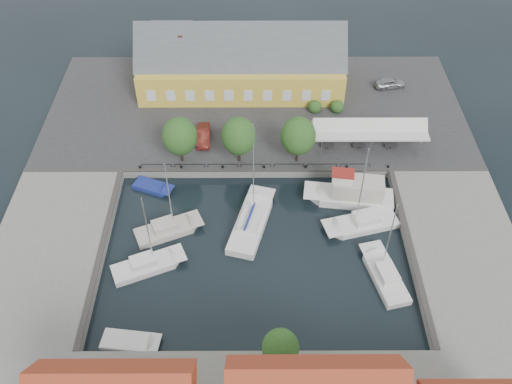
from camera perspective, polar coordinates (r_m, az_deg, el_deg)
ground at (r=62.26m, az=0.02°, el=-4.86°), size 140.00×140.00×0.00m
north_quay at (r=78.92m, az=-0.04°, el=8.14°), size 56.00×26.00×1.00m
west_quay at (r=64.41m, az=-20.05°, el=-5.67°), size 12.00×24.00×1.00m
east_quay at (r=64.51m, az=20.06°, el=-5.57°), size 12.00×24.00×1.00m
quay_edge_fittings at (r=64.70m, az=0.02°, el=-1.05°), size 56.00×24.72×0.40m
warehouse at (r=81.20m, az=-1.93°, el=12.61°), size 28.56×14.00×9.55m
tent_canopy at (r=71.63m, az=11.31°, el=6.04°), size 14.00×4.00×2.83m
quay_trees at (r=67.55m, az=-1.72°, el=5.61°), size 18.20×4.20×6.30m
car_silver at (r=84.40m, az=13.27°, el=10.57°), size 4.54×2.39×1.47m
car_red at (r=72.89m, az=-5.27°, el=5.67°), size 1.83×4.79×1.56m
center_sailboat at (r=63.43m, az=-0.48°, el=-3.16°), size 5.63×10.67×14.00m
trawler at (r=66.64m, az=9.62°, el=-0.22°), size 10.71×4.42×5.00m
east_boat_a at (r=64.59m, az=10.57°, el=-3.17°), size 8.85×4.93×12.02m
east_boat_c at (r=60.35m, az=12.73°, el=-8.20°), size 4.39×8.43×10.46m
west_boat_b at (r=63.61m, az=-8.85°, el=-3.82°), size 7.84×5.34×10.40m
west_boat_c at (r=60.72m, az=-10.83°, el=-7.31°), size 8.00×5.31×10.56m
launch_sw at (r=56.03m, az=-12.49°, el=-14.50°), size 5.75×2.74×0.98m
launch_nw at (r=68.93m, az=-10.29°, el=0.43°), size 5.24×3.60×0.88m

